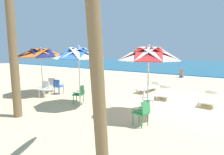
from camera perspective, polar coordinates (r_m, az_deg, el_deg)
ground_plane at (r=8.60m, az=21.04°, el=-8.68°), size 80.00×80.00×0.00m
sea at (r=37.35m, az=31.96°, el=3.26°), size 80.00×36.00×0.10m
surf_foam at (r=19.17m, az=28.94°, el=-0.11°), size 80.00×0.70×0.01m
beach_umbrella_0 at (r=6.53m, az=11.75°, el=7.20°), size 2.26×2.26×2.68m
plastic_chair_0 at (r=5.95m, az=9.73°, el=-10.69°), size 0.53×0.51×0.87m
plastic_chair_1 at (r=7.69m, az=11.08°, el=-6.40°), size 0.59×0.57×0.87m
beach_umbrella_1 at (r=7.84m, az=-10.61°, el=7.43°), size 2.21×2.21×2.70m
plastic_chair_2 at (r=8.50m, az=-10.38°, el=-5.00°), size 0.59×0.57×0.87m
beach_umbrella_2 at (r=10.77m, az=-21.91°, el=7.21°), size 2.61×2.61×2.68m
plastic_chair_3 at (r=11.48m, az=-18.51°, el=-1.88°), size 0.59×0.61×0.87m
plastic_chair_4 at (r=10.69m, az=-16.96°, el=-2.53°), size 0.53×0.55×0.87m
plastic_chair_5 at (r=10.26m, az=-20.80°, el=-3.15°), size 0.55×0.57×0.87m
sun_lounger_0 at (r=9.59m, az=28.78°, el=-5.70°), size 0.65×2.15×0.62m
sun_lounger_1 at (r=10.10m, az=16.24°, el=-4.36°), size 1.11×2.23×0.62m
sun_lounger_2 at (r=11.22m, az=11.57°, el=-2.97°), size 0.92×2.21×0.62m
palm_tree_1 at (r=3.09m, az=-5.61°, el=20.56°), size 2.93×2.78×4.53m
palm_tree_3 at (r=7.47m, az=-29.87°, el=17.09°), size 2.81×2.87×5.94m
beachgoer_seated at (r=18.30m, az=21.44°, el=0.91°), size 0.30×0.93×0.92m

